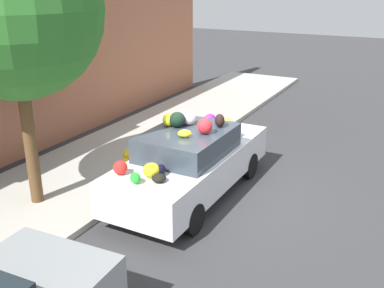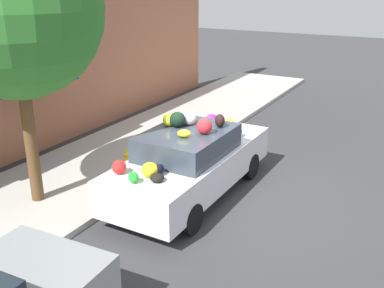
{
  "view_description": "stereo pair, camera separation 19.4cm",
  "coord_description": "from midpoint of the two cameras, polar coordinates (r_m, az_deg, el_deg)",
  "views": [
    {
      "loc": [
        -7.57,
        -3.88,
        4.29
      ],
      "look_at": [
        0.0,
        0.1,
        1.12
      ],
      "focal_mm": 42.0,
      "sensor_mm": 36.0,
      "label": 1
    },
    {
      "loc": [
        -7.48,
        -4.06,
        4.29
      ],
      "look_at": [
        0.0,
        0.1,
        1.12
      ],
      "focal_mm": 42.0,
      "sensor_mm": 36.0,
      "label": 2
    }
  ],
  "objects": [
    {
      "name": "ground_plane",
      "position": [
        9.52,
        1.11,
        -6.45
      ],
      "size": [
        60.0,
        60.0,
        0.0
      ],
      "primitive_type": "plane",
      "color": "#38383A"
    },
    {
      "name": "sidewalk_curb",
      "position": [
        10.9,
        -11.53,
        -2.92
      ],
      "size": [
        24.0,
        3.2,
        0.13
      ],
      "color": "#B2ADA3",
      "rests_on": "ground"
    },
    {
      "name": "fire_hydrant",
      "position": [
        9.88,
        -7.48,
        -2.58
      ],
      "size": [
        0.2,
        0.2,
        0.7
      ],
      "color": "gold",
      "rests_on": "sidewalk_curb"
    },
    {
      "name": "street_tree",
      "position": [
        8.62,
        -21.13,
        15.67
      ],
      "size": [
        3.16,
        3.16,
        5.25
      ],
      "color": "brown",
      "rests_on": "sidewalk_curb"
    },
    {
      "name": "building_facade",
      "position": [
        11.68,
        -21.26,
        12.08
      ],
      "size": [
        18.0,
        1.2,
        5.86
      ],
      "color": "#B26B4C",
      "rests_on": "ground"
    },
    {
      "name": "art_car",
      "position": [
        9.24,
        0.5,
        -2.06
      ],
      "size": [
        4.42,
        1.72,
        1.76
      ],
      "rotation": [
        0.0,
        0.0,
        -0.01
      ],
      "color": "silver",
      "rests_on": "ground"
    }
  ]
}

